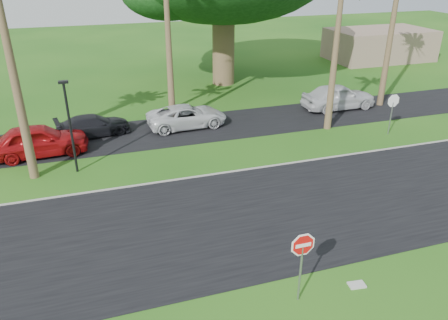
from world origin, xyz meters
name	(u,v)px	position (x,y,z in m)	size (l,w,h in m)	color
ground	(249,247)	(0.00, 0.00, 0.00)	(120.00, 120.00, 0.00)	#1B4E13
road	(232,219)	(0.00, 2.00, 0.01)	(120.00, 8.00, 0.02)	black
parking_strip	(178,130)	(0.00, 12.50, 0.01)	(120.00, 5.00, 0.02)	black
curb	(206,175)	(0.00, 6.05, 0.03)	(120.00, 0.12, 0.06)	gray
stop_sign_near	(302,254)	(0.50, -3.00, 1.77)	(1.05, 0.07, 2.62)	gray
stop_sign_far	(393,106)	(12.00, 8.00, 1.77)	(1.05, 0.07, 2.62)	gray
streetlight_right	(70,122)	(-6.00, 8.50, 2.65)	(0.45, 0.25, 4.64)	black
building_far	(379,44)	(24.00, 26.00, 1.50)	(10.00, 6.00, 3.00)	gray
car_red	(39,141)	(-7.83, 11.14, 0.86)	(2.02, 5.03, 1.71)	#9E0D10
car_dark	(94,126)	(-4.93, 13.19, 0.63)	(1.76, 4.33, 1.26)	black
car_minivan	(187,116)	(0.72, 12.91, 0.69)	(2.29, 4.96, 1.38)	silver
car_pickup	(338,97)	(11.59, 13.15, 0.88)	(2.07, 5.15, 1.75)	silver
utility_slab	(357,285)	(2.63, -3.02, 0.03)	(0.55, 0.35, 0.06)	#AAAAA2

